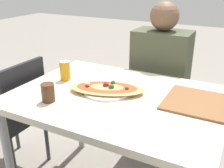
{
  "coord_description": "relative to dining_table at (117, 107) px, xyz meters",
  "views": [
    {
      "loc": [
        0.6,
        -1.22,
        1.41
      ],
      "look_at": [
        -0.04,
        0.0,
        0.84
      ],
      "focal_mm": 42.0,
      "sensor_mm": 36.0,
      "label": 1
    }
  ],
  "objects": [
    {
      "name": "serving_tray",
      "position": [
        0.45,
        0.11,
        0.09
      ],
      "size": [
        0.4,
        0.34,
        0.01
      ],
      "color": "brown",
      "rests_on": "dining_table"
    },
    {
      "name": "dining_table",
      "position": [
        0.0,
        0.0,
        0.0
      ],
      "size": [
        1.18,
        0.86,
        0.78
      ],
      "color": "beige",
      "rests_on": "ground_plane"
    },
    {
      "name": "soda_can",
      "position": [
        -0.41,
        0.05,
        0.14
      ],
      "size": [
        0.07,
        0.07,
        0.12
      ],
      "color": "orange",
      "rests_on": "dining_table"
    },
    {
      "name": "chair_side_left",
      "position": [
        -0.78,
        -0.06,
        -0.2
      ],
      "size": [
        0.4,
        0.4,
        0.88
      ],
      "rotation": [
        0.0,
        0.0,
        1.57
      ],
      "color": "black",
      "rests_on": "ground_plane"
    },
    {
      "name": "pizza_main",
      "position": [
        -0.07,
        0.01,
        0.1
      ],
      "size": [
        0.48,
        0.34,
        0.06
      ],
      "color": "white",
      "rests_on": "dining_table"
    },
    {
      "name": "drink_glass",
      "position": [
        -0.3,
        -0.24,
        0.13
      ],
      "size": [
        0.07,
        0.07,
        0.1
      ],
      "color": "#4C2D19",
      "rests_on": "dining_table"
    },
    {
      "name": "chair_far_seated",
      "position": [
        0.04,
        0.76,
        -0.2
      ],
      "size": [
        0.4,
        0.4,
        0.88
      ],
      "rotation": [
        0.0,
        0.0,
        3.14
      ],
      "color": "black",
      "rests_on": "ground_plane"
    },
    {
      "name": "person_seated",
      "position": [
        0.04,
        0.65,
        0.04
      ],
      "size": [
        0.42,
        0.28,
        1.25
      ],
      "rotation": [
        0.0,
        0.0,
        3.14
      ],
      "color": "#2D2D38",
      "rests_on": "ground_plane"
    }
  ]
}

